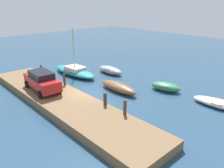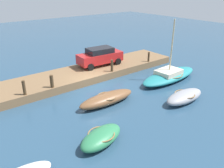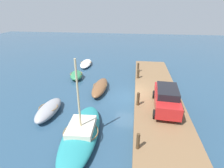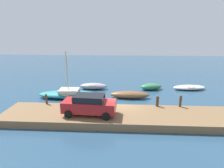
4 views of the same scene
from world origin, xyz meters
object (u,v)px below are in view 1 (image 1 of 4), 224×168
rowboat_grey (110,70)px  mooring_post_mid_east (105,99)px  sailboat_teal (74,71)px  mooring_post_west (41,69)px  mooring_post_east (125,107)px  rowboat_white (219,104)px  dinghy_green (166,87)px  mooring_post_mid_west (64,80)px  parked_car (42,81)px  rowboat_brown (118,87)px

rowboat_grey → mooring_post_mid_east: size_ratio=3.67×
sailboat_teal → mooring_post_west: bearing=-108.5°
sailboat_teal → mooring_post_east: (11.62, -3.56, 0.73)m
rowboat_white → dinghy_green: 5.01m
rowboat_grey → mooring_post_east: size_ratio=3.36×
sailboat_teal → mooring_post_east: 12.17m
dinghy_green → mooring_post_east: mooring_post_east is taller
mooring_post_mid_west → rowboat_white: bearing=33.2°
dinghy_green → parked_car: size_ratio=0.69×
mooring_post_west → mooring_post_east: mooring_post_east is taller
mooring_post_west → rowboat_brown: bearing=24.9°
rowboat_brown → sailboat_teal: bearing=-177.4°
sailboat_teal → parked_car: 6.78m
rowboat_grey → sailboat_teal: bearing=-125.9°
rowboat_grey → mooring_post_mid_west: 7.11m
mooring_post_east → parked_car: 8.36m
rowboat_white → sailboat_teal: sailboat_teal is taller
rowboat_brown → rowboat_white: size_ratio=1.04×
rowboat_white → mooring_post_east: 8.21m
dinghy_green → mooring_post_west: 13.21m
mooring_post_east → sailboat_teal: bearing=162.9°
rowboat_grey → mooring_post_mid_east: bearing=-44.6°
mooring_post_east → mooring_post_mid_east: bearing=180.0°
rowboat_white → rowboat_grey: bearing=176.4°
mooring_post_west → dinghy_green: bearing=33.0°
rowboat_white → mooring_post_west: 17.70m
rowboat_grey → mooring_post_mid_west: size_ratio=3.34×
rowboat_brown → dinghy_green: bearing=50.3°
rowboat_brown → parked_car: 6.96m
rowboat_brown → sailboat_teal: sailboat_teal is taller
sailboat_teal → dinghy_green: sailboat_teal is taller
rowboat_brown → mooring_post_east: 5.93m
mooring_post_mid_east → parked_car: (-5.98, -2.11, 0.40)m
sailboat_teal → mooring_post_west: sailboat_teal is taller
dinghy_green → mooring_post_east: 7.40m
sailboat_teal → mooring_post_mid_west: 5.21m
sailboat_teal → mooring_post_mid_east: bearing=-23.3°
mooring_post_mid_east → parked_car: size_ratio=0.22×
sailboat_teal → mooring_post_mid_east: sailboat_teal is taller
rowboat_grey → sailboat_teal: (-2.44, -3.38, 0.04)m
rowboat_white → dinghy_green: dinghy_green is taller
rowboat_grey → mooring_post_mid_west: (1.28, -6.95, 0.78)m
rowboat_brown → rowboat_grey: (-4.66, 3.18, -0.00)m
mooring_post_west → mooring_post_mid_west: (4.73, 0.00, 0.05)m
rowboat_grey → parked_car: bearing=-83.2°
rowboat_grey → rowboat_white: 12.62m
mooring_post_east → parked_car: parked_car is taller
rowboat_white → dinghy_green: bearing=176.7°
mooring_post_west → rowboat_white: bearing=24.8°
dinghy_green → mooring_post_mid_east: size_ratio=3.15×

